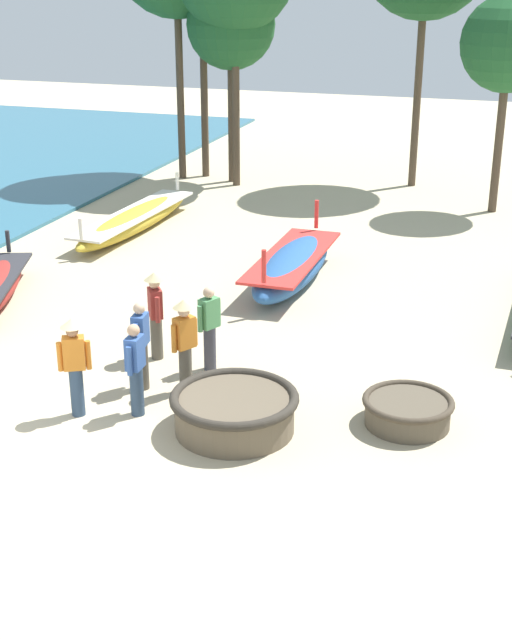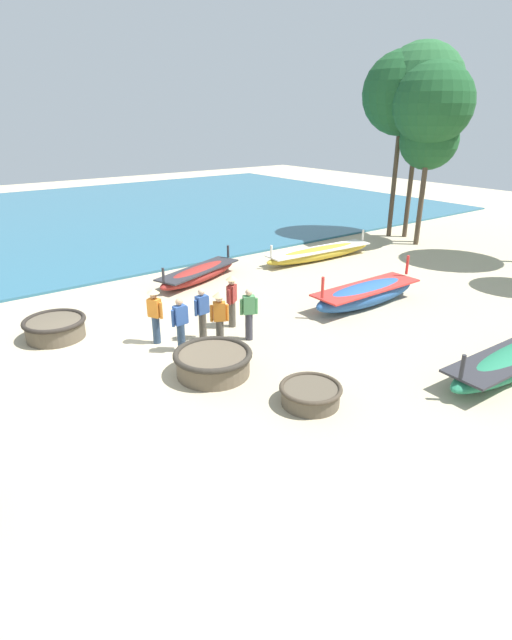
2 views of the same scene
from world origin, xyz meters
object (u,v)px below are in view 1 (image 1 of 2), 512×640
long_boat_blue_hull (135,220)px  fisherman_standing_right (185,340)px  fisherman_hauling (155,310)px  tree_rightmost (231,25)px  long_boat_ochre_hull (292,266)px  coracle_far_left (408,410)px  fisherman_standing_left (136,367)px  fisherman_by_coracle (74,361)px  coracle_beside_post (234,410)px  fisherman_crouching (141,343)px  tree_tall_back (509,45)px  fisherman_with_hat (209,326)px

long_boat_blue_hull → fisherman_standing_right: size_ratio=3.56×
fisherman_hauling → long_boat_blue_hull: bearing=118.1°
tree_rightmost → fisherman_standing_right: bearing=-73.3°
long_boat_ochre_hull → coracle_far_left: bearing=-58.8°
fisherman_hauling → fisherman_standing_right: size_ratio=1.00×
fisherman_standing_left → fisherman_standing_right: size_ratio=0.94×
long_boat_ochre_hull → tree_rightmost: bearing=117.1°
fisherman_standing_right → tree_rightmost: tree_rightmost is taller
fisherman_by_coracle → fisherman_standing_right: size_ratio=1.00×
long_boat_ochre_hull → long_boat_blue_hull: bearing=152.0°
coracle_far_left → fisherman_standing_left: fisherman_standing_left is taller
fisherman_by_coracle → fisherman_standing_left: bearing=18.9°
coracle_beside_post → fisherman_crouching: 2.24m
coracle_beside_post → tree_tall_back: size_ratio=0.33×
long_boat_ochre_hull → fisherman_with_hat: 4.96m
tree_tall_back → fisherman_standing_left: bearing=-106.8°
fisherman_hauling → fisherman_crouching: bearing=-77.2°
coracle_far_left → fisherman_standing_right: size_ratio=0.87×
fisherman_crouching → tree_rightmost: tree_rightmost is taller
fisherman_crouching → fisherman_standing_right: fisherman_standing_right is taller
fisherman_standing_left → fisherman_standing_right: fisherman_standing_right is taller
fisherman_standing_right → coracle_beside_post: bearing=-39.5°
fisherman_with_hat → tree_tall_back: bearing=72.8°
fisherman_by_coracle → fisherman_standing_right: (1.34, 1.32, 0.00)m
tree_tall_back → long_boat_blue_hull: bearing=-150.7°
fisherman_standing_left → tree_rightmost: 17.17m
fisherman_by_coracle → fisherman_standing_right: 1.88m
long_boat_ochre_hull → tree_rightmost: tree_rightmost is taller
fisherman_with_hat → fisherman_standing_right: bearing=-94.2°
coracle_far_left → long_boat_ochre_hull: bearing=121.2°
tree_rightmost → fisherman_standing_left: bearing=-75.7°
coracle_far_left → long_boat_ochre_hull: (-3.58, 5.90, 0.16)m
long_boat_blue_hull → tree_rightmost: tree_rightmost is taller
long_boat_ochre_hull → fisherman_crouching: (-0.94, -6.02, 0.43)m
long_boat_ochre_hull → tree_tall_back: (3.86, 7.91, 4.30)m
long_boat_blue_hull → tree_tall_back: 11.35m
coracle_far_left → coracle_beside_post: bearing=-158.0°
coracle_far_left → fisherman_with_hat: bearing=165.4°
fisherman_standing_right → tree_rightmost: (-4.54, 15.15, 4.02)m
fisherman_standing_left → tree_rightmost: tree_rightmost is taller
long_boat_ochre_hull → fisherman_standing_right: size_ratio=2.77×
coracle_beside_post → fisherman_with_hat: (-1.16, 1.98, 0.49)m
fisherman_by_coracle → fisherman_crouching: bearing=64.1°
fisherman_by_coracle → tree_tall_back: tree_tall_back is taller
fisherman_with_hat → tree_rightmost: (-4.61, 14.18, 4.14)m
tree_tall_back → fisherman_crouching: bearing=-109.0°
coracle_beside_post → long_boat_ochre_hull: bearing=98.6°
fisherman_with_hat → fisherman_standing_right: fisherman_standing_right is taller
fisherman_with_hat → fisherman_by_coracle: fisherman_by_coracle is taller
tree_tall_back → coracle_beside_post: bearing=-100.7°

